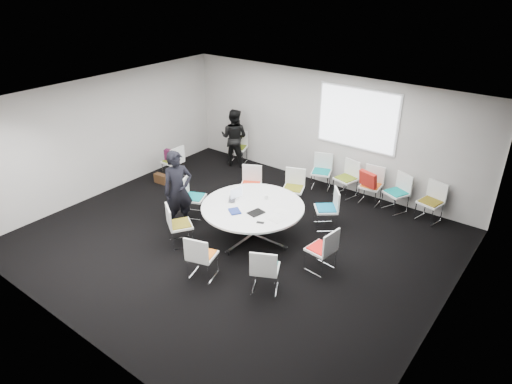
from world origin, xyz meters
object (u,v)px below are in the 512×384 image
Objects in this scene: chair_back_c at (370,192)px; chair_person_back at (238,153)px; chair_back_a at (321,178)px; laptop at (234,199)px; chair_ring_e at (194,204)px; chair_spare_left at (174,168)px; person_main at (178,191)px; maroon_bag at (172,155)px; chair_ring_b at (326,216)px; chair_ring_a at (321,257)px; chair_ring_d at (251,192)px; brown_bag at (161,179)px; cup at (266,197)px; chair_ring_h at (265,277)px; chair_ring_f at (180,232)px; conference_table at (253,215)px; chair_ring_c at (293,195)px; chair_back_b at (345,185)px; chair_ring_g at (202,264)px; chair_back_d at (396,200)px; person_back at (234,137)px; chair_back_e at (429,209)px.

chair_person_back is (-4.00, 0.02, 0.00)m from chair_back_c.
laptop is at bearing 61.89° from chair_back_a.
chair_ring_e is 2.18m from chair_spare_left.
maroon_bag is at bearing 74.33° from person_main.
chair_spare_left is (-4.44, -0.18, 0.00)m from chair_ring_b.
chair_ring_a is 2.95m from chair_ring_d.
chair_ring_d is 2.44× the size of brown_bag.
brown_bag is (-4.72, -2.23, -0.16)m from chair_back_c.
chair_ring_b is at bearing 75.76° from chair_back_c.
cup is at bearing -84.08° from laptop.
chair_spare_left reaches higher than laptop.
chair_ring_h is at bearing 164.42° from chair_ring_a.
maroon_bag is at bearing 169.23° from cup.
chair_ring_a is 2.83m from chair_ring_f.
chair_ring_d is 0.51× the size of person_main.
laptop reaches higher than brown_bag.
chair_back_c is 2.80× the size of laptop.
conference_table is 1.64m from chair_ring_c.
chair_back_a is 1.00× the size of chair_back_b.
person_main is (-0.51, -1.78, 0.58)m from chair_ring_d.
chair_back_c is 1.00× the size of chair_spare_left.
person_main is (-1.44, -3.43, 0.58)m from chair_back_a.
brown_bag is (-4.08, -2.22, -0.16)m from chair_back_b.
conference_table is 2.35× the size of chair_back_c.
chair_person_back reaches higher than conference_table.
chair_back_c is at bearing 58.56° from chair_ring_g.
brown_bag is at bearing 20.59° from chair_back_c.
chair_back_d is 5.64m from maroon_bag.
chair_ring_c is 2.90m from person_back.
maroon_bag is (-3.50, 0.66, -0.16)m from cup.
person_main reaches higher than chair_person_back.
chair_ring_b is 2.31m from chair_back_e.
chair_ring_f and chair_ring_g have the same top height.
chair_back_c is 5.03m from chair_spare_left.
chair_back_d and chair_person_back have the same top height.
chair_ring_b is 2.48m from chair_ring_h.
chair_ring_h is (1.11, 0.37, 0.00)m from chair_ring_g.
chair_ring_d reaches higher than maroon_bag.
chair_ring_h is 2.80× the size of laptop.
chair_ring_a is at bearing 39.81° from chair_ring_h.
chair_back_a is 1.00× the size of chair_spare_left.
chair_ring_e is 1.00× the size of chair_back_c.
chair_ring_c is 1.82m from chair_back_c.
chair_ring_d is at bearing 142.67° from cup.
chair_ring_d is 3.99m from chair_back_e.
chair_back_e reaches higher than laptop.
laptop is (-1.67, 1.20, 0.47)m from chair_ring_h.
person_main is (-2.69, 0.62, 0.58)m from chair_ring_h.
chair_person_back is at bearing 105.72° from chair_ring_g.
chair_ring_g and chair_spare_left have the same top height.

